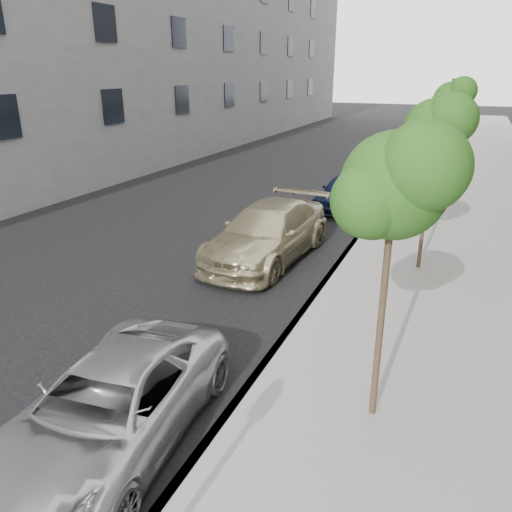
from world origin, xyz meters
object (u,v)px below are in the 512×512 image
Objects in this scene: suv at (268,233)px; sedan_black at (377,163)px; minivan at (111,407)px; sedan_blue at (346,191)px; tree_mid at (436,130)px; tree_far at (452,100)px; sedan_rear at (395,146)px; tree_near at (396,186)px.

suv is 12.84m from sedan_black.
minivan is 14.11m from sedan_blue.
suv is 1.28× the size of sedan_black.
tree_mid is at bearing -52.61° from sedan_blue.
minivan is (-3.33, -14.95, -3.43)m from tree_far.
minivan is 1.15× the size of sedan_blue.
suv is at bearing -82.99° from sedan_rear.
tree_near is 1.06× the size of sedan_black.
sedan_blue is 0.74× the size of sedan_rear.
tree_mid is 5.05m from suv.
suv reaches higher than sedan_black.
sedan_black is (-3.33, 12.22, -2.99)m from tree_mid.
sedan_rear reaches higher than sedan_black.
tree_mid is 18.81m from sedan_rear.
sedan_black is (-3.33, 5.72, -3.37)m from tree_far.
minivan is at bearing -83.03° from sedan_blue.
tree_mid reaches higher than sedan_rear.
sedan_blue is 6.55m from sedan_black.
sedan_rear is at bearing 105.76° from tree_far.
tree_near is at bearing 25.30° from minivan.
suv is 18.90m from sedan_rear.
tree_far is at bearing 64.16° from suv.
tree_near is 6.50m from tree_mid.
tree_far is at bearing 21.06° from sedan_blue.
tree_mid is at bearing 12.43° from suv.
tree_near reaches higher than suv.
tree_far is at bearing 90.00° from tree_mid.
sedan_rear is at bearing 96.97° from sedan_blue.
tree_mid reaches higher than sedan_blue.
tree_mid is at bearing -70.38° from sedan_rear.
minivan is at bearing -149.63° from tree_near.
sedan_black is (0.00, 6.55, 0.02)m from sedan_blue.
tree_mid is 0.94× the size of tree_far.
minivan is at bearing -111.49° from tree_mid.
tree_mid reaches higher than sedan_black.
tree_far is at bearing 90.00° from tree_near.
tree_far is 7.42m from sedan_black.
suv is (-4.09, -0.60, -2.91)m from tree_mid.
suv is at bearing 90.46° from minivan.
sedan_blue is at bearing -80.69° from sedan_rear.
sedan_rear is at bearing 97.64° from tree_near.
sedan_black is (0.76, 12.82, -0.08)m from suv.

